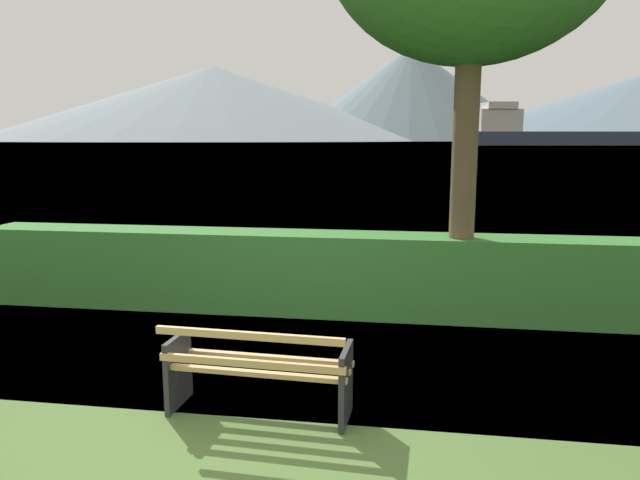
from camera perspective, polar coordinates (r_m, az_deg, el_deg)
ground_plane at (r=5.62m, az=-5.80°, el=-16.30°), size 1400.00×1400.00×0.00m
water_surface at (r=314.75m, az=8.57°, el=9.35°), size 620.00×620.00×0.00m
park_bench at (r=5.40m, az=-6.07°, el=-12.52°), size 1.69×0.65×0.87m
hedge_row at (r=8.37m, az=-0.45°, el=-3.23°), size 9.91×0.74×1.15m
cargo_ship_large at (r=222.43m, az=21.74°, el=9.64°), size 80.54×24.24×14.65m
distant_hills at (r=577.60m, az=10.76°, el=13.02°), size 829.18×489.81×87.98m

